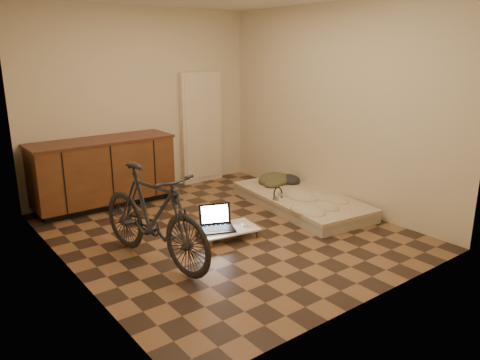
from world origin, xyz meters
TOP-DOWN VIEW (x-y plane):
  - room_shell at (0.00, 0.00)m, footprint 3.50×4.00m
  - cabinets at (-0.75, 1.70)m, footprint 1.84×0.62m
  - appliance_panel at (0.95, 1.94)m, footprint 0.70×0.10m
  - bicycle at (-1.02, -0.24)m, footprint 0.76×1.71m
  - futon at (1.30, 0.07)m, footprint 1.17×2.07m
  - clothing_pile at (1.45, 0.68)m, footprint 0.57×0.50m
  - headphones at (0.94, 0.13)m, footprint 0.25×0.24m
  - lap_desk at (-0.08, -0.17)m, footprint 0.71×0.52m
  - laptop at (-0.18, -0.10)m, footprint 0.45×0.43m
  - mouse at (0.10, -0.24)m, footprint 0.08×0.12m

SIDE VIEW (x-z plane):
  - futon at x=1.30m, z-range 0.00..0.17m
  - lap_desk at x=-0.08m, z-range 0.04..0.15m
  - mouse at x=0.10m, z-range 0.11..0.15m
  - laptop at x=-0.18m, z-range 0.04..0.28m
  - headphones at x=0.94m, z-range 0.17..0.31m
  - clothing_pile at x=1.45m, z-range 0.17..0.38m
  - cabinets at x=-0.75m, z-range 0.01..0.92m
  - bicycle at x=-1.02m, z-range 0.00..1.07m
  - appliance_panel at x=0.95m, z-range 0.00..1.70m
  - room_shell at x=0.00m, z-range 0.00..2.60m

